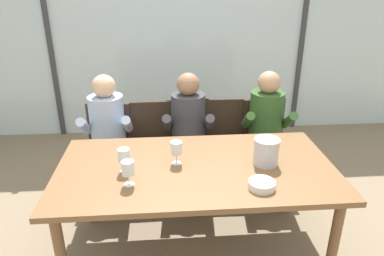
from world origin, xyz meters
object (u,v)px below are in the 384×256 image
chair_right_of_center (226,137)px  chair_near_window_right (265,138)px  ice_bucket_primary (266,151)px  person_pale_blue_shirt (107,132)px  chair_near_curtain (108,143)px  wine_glass_near_bucket (124,156)px  dining_table (196,175)px  person_olive_shirt (267,127)px  tasting_bowl (262,185)px  chair_left_of_center (152,141)px  chair_center (189,139)px  wine_glass_by_left_taster (128,169)px  person_charcoal_jacket (188,129)px  wine_glass_center_pour (176,149)px

chair_right_of_center → chair_near_window_right: same height
chair_near_window_right → ice_bucket_primary: bearing=-109.1°
chair_near_window_right → person_pale_blue_shirt: 1.54m
chair_near_curtain → wine_glass_near_bucket: wine_glass_near_bucket is taller
dining_table → chair_near_curtain: bearing=129.9°
chair_right_of_center → chair_near_window_right: (0.39, -0.03, 0.00)m
chair_near_curtain → person_olive_shirt: (1.52, -0.12, 0.17)m
chair_near_window_right → tasting_bowl: chair_near_window_right is taller
tasting_bowl → ice_bucket_primary: bearing=70.6°
chair_right_of_center → wine_glass_near_bucket: size_ratio=5.15×
chair_left_of_center → chair_near_window_right: bearing=-1.5°
chair_center → wine_glass_by_left_taster: bearing=-115.1°
chair_near_curtain → wine_glass_near_bucket: (0.27, -0.95, 0.34)m
chair_center → ice_bucket_primary: size_ratio=4.45×
chair_near_window_right → person_olive_shirt: 0.22m
person_charcoal_jacket → wine_glass_near_bucket: person_charcoal_jacket is taller
chair_right_of_center → wine_glass_near_bucket: 1.38m
chair_left_of_center → ice_bucket_primary: 1.32m
chair_right_of_center → wine_glass_near_bucket: bearing=-130.5°
chair_center → wine_glass_center_pour: bearing=-102.6°
person_charcoal_jacket → wine_glass_center_pour: person_charcoal_jacket is taller
person_pale_blue_shirt → wine_glass_near_bucket: (0.24, -0.83, 0.17)m
dining_table → chair_left_of_center: size_ratio=2.23×
ice_bucket_primary → wine_glass_center_pour: bearing=174.8°
dining_table → chair_right_of_center: bearing=67.7°
wine_glass_by_left_taster → wine_glass_near_bucket: (-0.04, 0.18, 0.00)m
wine_glass_near_bucket → dining_table: bearing=3.8°
tasting_bowl → person_pale_blue_shirt: bearing=135.6°
chair_left_of_center → wine_glass_near_bucket: wine_glass_near_bucket is taller
chair_center → person_charcoal_jacket: size_ratio=0.74×
chair_near_window_right → wine_glass_by_left_taster: size_ratio=5.15×
dining_table → tasting_bowl: tasting_bowl is taller
tasting_bowl → wine_glass_near_bucket: 0.95m
chair_near_curtain → wine_glass_center_pour: 1.12m
chair_near_curtain → tasting_bowl: 1.72m
chair_left_of_center → wine_glass_center_pour: wine_glass_center_pour is taller
chair_near_curtain → wine_glass_by_left_taster: 1.22m
chair_center → wine_glass_by_left_taster: 1.31m
chair_near_curtain → chair_left_of_center: 0.42m
chair_left_of_center → chair_right_of_center: same height
person_olive_shirt → wine_glass_center_pour: person_olive_shirt is taller
person_olive_shirt → dining_table: bearing=-128.1°
person_olive_shirt → ice_bucket_primary: 0.85m
chair_center → person_charcoal_jacket: 0.24m
dining_table → tasting_bowl: 0.52m
wine_glass_center_pour → wine_glass_by_left_taster: bearing=-140.8°
person_charcoal_jacket → tasting_bowl: person_charcoal_jacket is taller
dining_table → chair_near_curtain: chair_near_curtain is taller
chair_center → dining_table: bearing=-94.0°
chair_right_of_center → person_olive_shirt: size_ratio=0.74×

